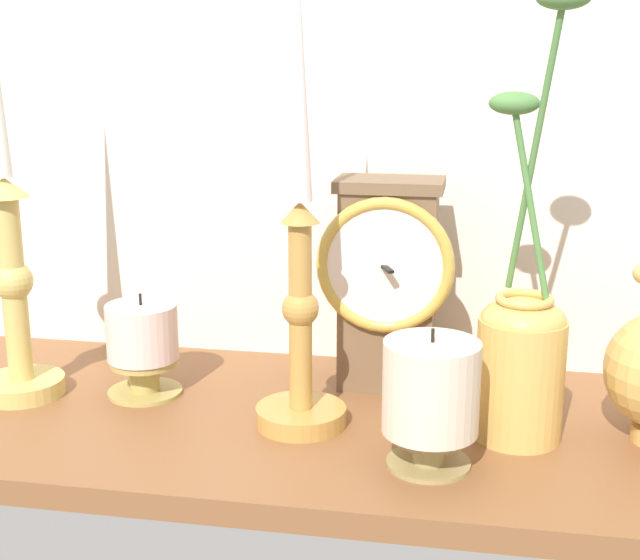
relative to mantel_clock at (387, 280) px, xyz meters
The scene contains 8 objects.
ground_plane 17.85cm from the mantel_clock, 130.94° to the right, with size 100.00×36.00×2.40cm, color brown.
back_wall 24.00cm from the mantel_clock, 130.61° to the left, with size 120.00×2.00×65.00cm, color silver.
mantel_clock is the anchor object (origin of this frame).
candlestick_tall_left 38.43cm from the mantel_clock, 166.68° to the right, with size 8.72×8.72×44.35cm.
candlestick_tall_center 13.63cm from the mantel_clock, 121.30° to the right, with size 8.79×8.79×43.21cm.
brass_vase_jar 17.44cm from the mantel_clock, 38.04° to the right, with size 8.11×8.22×40.28cm.
pillar_candle_front 26.43cm from the mantel_clock, 165.06° to the right, with size 7.81×7.81×10.96cm.
pillar_candle_near_clock 19.56cm from the mantel_clock, 72.15° to the right, with size 8.37×8.37×12.56cm.
Camera 1 is at (17.10, -79.54, 35.30)cm, focal length 49.36 mm.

